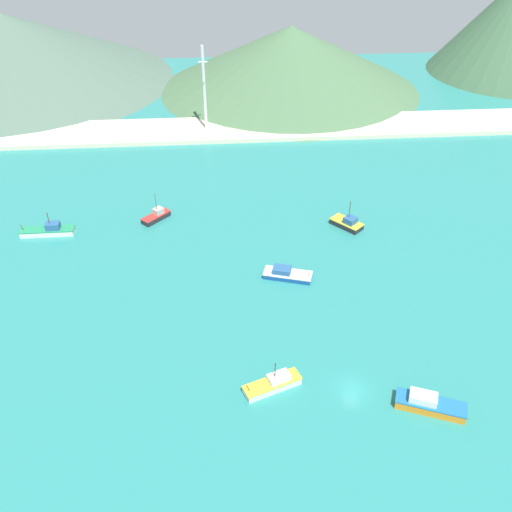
% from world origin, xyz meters
% --- Properties ---
extents(ground, '(260.00, 280.00, 0.50)m').
position_xyz_m(ground, '(0.00, 30.00, -0.25)').
color(ground, teal).
extents(fishing_boat_2, '(10.27, 6.40, 2.63)m').
position_xyz_m(fishing_boat_2, '(10.06, -4.13, 0.99)').
color(fishing_boat_2, orange).
rests_on(fishing_boat_2, ground).
extents(fishing_boat_3, '(11.08, 2.79, 5.16)m').
position_xyz_m(fishing_boat_3, '(-54.36, 46.28, 0.88)').
color(fishing_boat_3, silver).
rests_on(fishing_boat_3, ground).
extents(fishing_boat_4, '(9.19, 5.55, 5.11)m').
position_xyz_m(fishing_boat_4, '(-11.69, 1.38, 0.87)').
color(fishing_boat_4, silver).
rests_on(fishing_boat_4, ground).
extents(fishing_boat_5, '(7.02, 7.27, 6.38)m').
position_xyz_m(fishing_boat_5, '(8.45, 44.41, 0.91)').
color(fishing_boat_5, '#232328').
rests_on(fishing_boat_5, ground).
extents(fishing_boat_7, '(6.37, 6.38, 6.29)m').
position_xyz_m(fishing_boat_7, '(-32.28, 50.45, 0.86)').
color(fishing_boat_7, '#232328').
rests_on(fishing_boat_7, ground).
extents(fishing_boat_9, '(9.55, 5.63, 2.11)m').
position_xyz_m(fishing_boat_9, '(-6.53, 27.88, 0.76)').
color(fishing_boat_9, '#14478C').
rests_on(fishing_boat_9, ground).
extents(beach_strip, '(247.00, 16.75, 1.20)m').
position_xyz_m(beach_strip, '(0.00, 96.96, 0.60)').
color(beach_strip, beige).
rests_on(beach_strip, ground).
extents(hill_west, '(109.27, 109.27, 22.76)m').
position_xyz_m(hill_west, '(-87.64, 145.58, 11.38)').
color(hill_west, '#4C6656').
rests_on(hill_west, ground).
extents(hill_central, '(86.64, 86.64, 20.44)m').
position_xyz_m(hill_central, '(6.72, 131.41, 10.22)').
color(hill_central, '#476B47').
rests_on(hill_central, ground).
extents(radio_tower, '(2.42, 1.94, 24.21)m').
position_xyz_m(radio_tower, '(-21.29, 96.79, 12.35)').
color(radio_tower, silver).
rests_on(radio_tower, ground).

